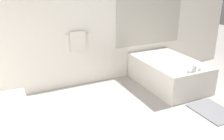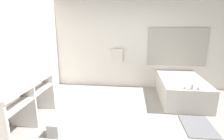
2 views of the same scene
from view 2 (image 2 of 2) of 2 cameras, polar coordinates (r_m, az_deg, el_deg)
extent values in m
plane|color=#A8A39E|center=(3.62, 3.66, -17.34)|extent=(16.00, 16.00, 0.00)
cube|color=white|center=(5.32, 5.11, 8.63)|extent=(7.40, 0.06, 2.70)
cube|color=#B7B2A8|center=(5.45, 20.42, 6.97)|extent=(1.70, 0.02, 1.10)
cylinder|color=silver|center=(5.29, 1.77, 6.47)|extent=(0.50, 0.02, 0.02)
cube|color=silver|center=(5.31, 1.75, 4.64)|extent=(0.32, 0.04, 0.40)
cube|color=white|center=(3.90, -30.86, 4.25)|extent=(0.06, 7.40, 2.70)
cube|color=white|center=(3.59, -28.04, -4.03)|extent=(0.61, 1.56, 0.05)
cube|color=white|center=(3.67, -27.57, -7.62)|extent=(0.58, 1.48, 0.02)
cylinder|color=white|center=(3.78, -26.04, -3.34)|extent=(0.35, 0.35, 0.11)
cube|color=white|center=(3.75, -27.19, -10.54)|extent=(0.56, 0.04, 0.85)
cube|color=white|center=(4.34, -21.77, -6.49)|extent=(0.56, 0.04, 0.85)
cylinder|color=silver|center=(3.33, -30.75, -8.91)|extent=(0.13, 0.43, 0.13)
cylinder|color=silver|center=(3.93, -24.06, -4.61)|extent=(0.13, 0.43, 0.13)
cylinder|color=silver|center=(3.86, -28.25, -2.28)|extent=(0.04, 0.04, 0.02)
cylinder|color=silver|center=(3.84, -28.41, -1.00)|extent=(0.02, 0.02, 0.16)
cube|color=silver|center=(3.80, -28.05, -0.01)|extent=(0.07, 0.01, 0.01)
cube|color=silver|center=(4.90, 21.62, -5.85)|extent=(1.07, 1.66, 0.56)
ellipsoid|color=white|center=(4.85, 21.77, -4.40)|extent=(0.77, 1.20, 0.30)
cube|color=silver|center=(4.13, 24.62, -4.97)|extent=(0.04, 0.07, 0.12)
sphere|color=silver|center=(4.10, 22.71, -5.36)|extent=(0.06, 0.06, 0.06)
sphere|color=silver|center=(4.18, 26.40, -5.36)|extent=(0.06, 0.06, 0.06)
cube|color=#B2B2B2|center=(3.43, -18.20, -17.86)|extent=(0.21, 0.21, 0.24)
cube|color=slate|center=(3.92, 26.32, -16.20)|extent=(0.57, 0.77, 0.02)
camera|label=1|loc=(2.01, -73.49, 14.20)|focal=40.00mm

